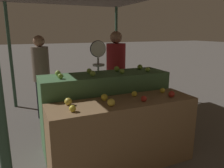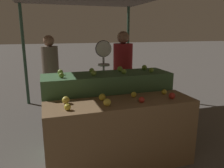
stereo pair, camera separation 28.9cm
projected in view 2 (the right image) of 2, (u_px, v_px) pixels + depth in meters
ground_plane at (121, 165)px, 2.86m from camera, size 60.00×60.00×0.00m
display_counter_front at (121, 134)px, 2.76m from camera, size 1.86×0.55×0.87m
display_counter_back at (108, 110)px, 3.29m from camera, size 1.86×0.55×1.11m
apple_front_0 at (67, 107)px, 2.35m from camera, size 0.07×0.07×0.07m
apple_front_1 at (107, 102)px, 2.48m from camera, size 0.09×0.09×0.09m
apple_front_2 at (142, 100)px, 2.60m from camera, size 0.07×0.07×0.07m
apple_front_3 at (172, 96)px, 2.74m from camera, size 0.08×0.08×0.08m
apple_front_4 at (66, 100)px, 2.56m from camera, size 0.09×0.09×0.09m
apple_front_5 at (102, 97)px, 2.69m from camera, size 0.08×0.08×0.08m
apple_front_6 at (134, 94)px, 2.81m from camera, size 0.07×0.07×0.07m
apple_front_7 at (164, 92)px, 2.94m from camera, size 0.07×0.07×0.07m
apple_back_0 at (61, 75)px, 2.86m from camera, size 0.07×0.07×0.07m
apple_back_1 at (94, 73)px, 2.99m from camera, size 0.08×0.08×0.08m
apple_back_2 at (124, 71)px, 3.12m from camera, size 0.07×0.07×0.07m
apple_back_3 at (151, 70)px, 3.24m from camera, size 0.07×0.07×0.07m
apple_back_4 at (60, 72)px, 3.05m from camera, size 0.08×0.08×0.08m
apple_back_5 at (92, 71)px, 3.19m from camera, size 0.07×0.07×0.07m
apple_back_6 at (120, 69)px, 3.31m from camera, size 0.08×0.08×0.08m
apple_back_7 at (144, 67)px, 3.44m from camera, size 0.08×0.08×0.08m
produce_scale at (104, 66)px, 3.73m from camera, size 0.28×0.20×1.56m
person_vendor_at_scale at (123, 70)px, 4.14m from camera, size 0.40×0.40×1.71m
person_customer_left at (51, 70)px, 4.40m from camera, size 0.34×0.34×1.63m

